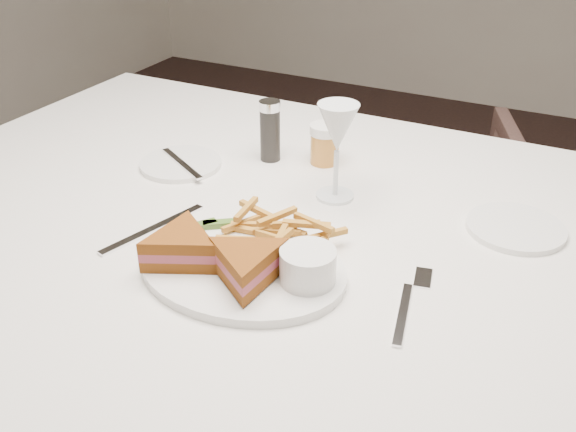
{
  "coord_description": "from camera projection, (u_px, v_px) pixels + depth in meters",
  "views": [
    {
      "loc": [
        0.26,
        -1.18,
        1.3
      ],
      "look_at": [
        -0.12,
        -0.41,
        0.8
      ],
      "focal_mm": 40.0,
      "sensor_mm": 36.0,
      "label": 1
    }
  ],
  "objects": [
    {
      "name": "chair_far",
      "position": [
        410.0,
        212.0,
        1.98
      ],
      "size": [
        0.79,
        0.77,
        0.64
      ],
      "primitive_type": "imported",
      "rotation": [
        0.0,
        0.0,
        3.5
      ],
      "color": "#4C342E",
      "rests_on": "ground"
    },
    {
      "name": "ground",
      "position": [
        401.0,
        423.0,
        1.66
      ],
      "size": [
        5.0,
        5.0,
        0.0
      ],
      "primitive_type": "plane",
      "color": "black",
      "rests_on": "ground"
    },
    {
      "name": "table_setting",
      "position": [
        274.0,
        221.0,
        1.01
      ],
      "size": [
        0.79,
        0.59,
        0.18
      ],
      "color": "white",
      "rests_on": "table"
    },
    {
      "name": "table",
      "position": [
        299.0,
        393.0,
        1.25
      ],
      "size": [
        1.62,
        1.08,
        0.75
      ],
      "primitive_type": "cube",
      "rotation": [
        0.0,
        0.0,
        -0.01
      ],
      "color": "silver",
      "rests_on": "ground"
    }
  ]
}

